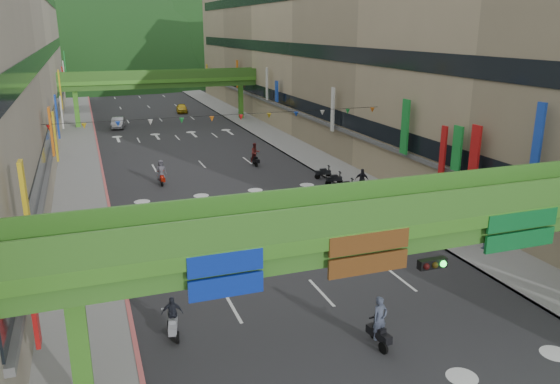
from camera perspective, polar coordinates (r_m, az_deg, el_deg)
road_slab at (r=62.29m, az=-10.07°, el=4.94°), size 18.00×140.00×0.02m
sidewalk_left at (r=61.46m, az=-20.23°, el=4.06°), size 4.00×140.00×0.15m
sidewalk_right at (r=64.99m, az=-0.44°, el=5.75°), size 4.00×140.00×0.15m
curb_left at (r=61.46m, az=-18.46°, el=4.25°), size 0.20×140.00×0.18m
curb_right at (r=64.39m, az=-2.04°, el=5.65°), size 0.20×140.00×0.18m
building_row_right at (r=66.90m, az=6.16°, el=14.07°), size 12.80×95.00×19.00m
overpass_near at (r=20.46m, az=14.65°, el=-4.79°), size 28.00×12.27×7.10m
overpass_far at (r=76.19m, az=-12.30°, el=11.06°), size 28.00×2.20×7.10m
hill_left at (r=170.70m, az=-21.84°, el=11.42°), size 168.00×140.00×112.00m
hill_right at (r=193.80m, az=-9.56°, el=12.87°), size 208.00×176.00×128.00m
bunting_string at (r=41.95m, az=-5.61°, el=7.70°), size 26.00×0.36×0.47m
scooter_rider_near at (r=23.09m, az=10.36°, el=-13.34°), size 0.74×1.59×2.21m
scooter_rider_mid at (r=51.45m, az=-2.62°, el=3.99°), size 0.99×1.60×2.20m
scooter_rider_left at (r=23.86m, az=-11.18°, el=-12.72°), size 0.94×1.59×1.86m
scooter_rider_far at (r=46.15m, az=-12.32°, el=2.03°), size 0.91×1.60×2.12m
parked_scooter_row at (r=42.50m, az=7.57°, el=0.23°), size 1.60×11.55×1.08m
car_silver at (r=74.37m, az=-16.57°, el=6.94°), size 2.09×4.37×1.38m
car_yellow at (r=86.00m, az=-10.23°, el=8.61°), size 2.02×4.07×1.33m
pedestrian_red at (r=34.13m, az=17.57°, el=-4.19°), size 0.94×0.86×1.55m
pedestrian_dark at (r=43.25m, az=8.54°, el=1.04°), size 1.15×0.98×1.85m
pedestrian_blue at (r=34.02m, az=20.61°, el=-4.39°), size 0.90×0.67×1.74m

